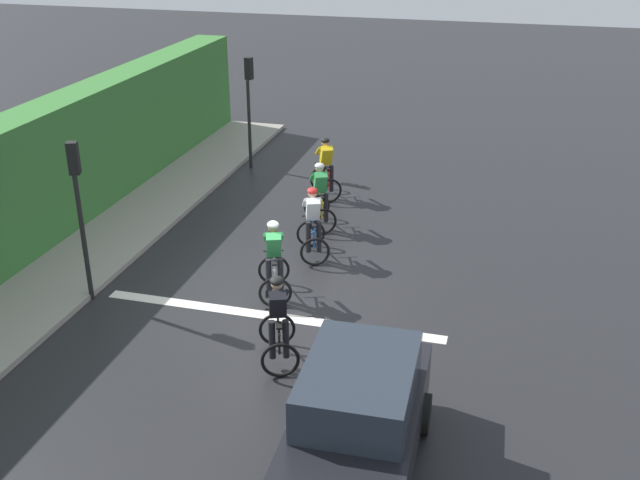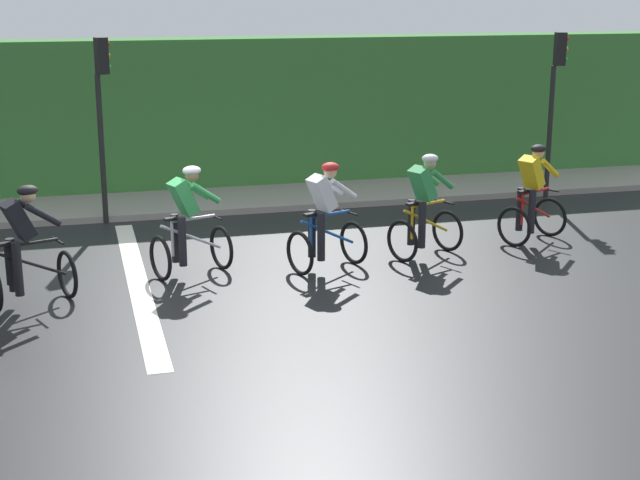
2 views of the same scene
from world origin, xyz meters
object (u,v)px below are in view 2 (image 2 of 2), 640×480
Objects in this scene: cyclist_mid at (325,219)px; cyclist_fourth at (188,224)px; traffic_light_far_junction at (555,90)px; cyclist_trailing at (26,249)px; cyclist_lead at (532,196)px; traffic_light_near_crossing at (102,101)px; cyclist_second at (424,208)px.

cyclist_mid is 1.00× the size of cyclist_fourth.
cyclist_fourth is 8.50m from traffic_light_far_junction.
cyclist_trailing is at bearing -67.56° from traffic_light_far_junction.
cyclist_trailing is at bearing -81.08° from cyclist_lead.
cyclist_mid is at bearing 38.19° from traffic_light_near_crossing.
traffic_light_near_crossing reaches higher than cyclist_second.
cyclist_trailing is (1.28, -8.13, 0.00)m from cyclist_lead.
cyclist_fourth is at bearing -66.85° from traffic_light_far_junction.
cyclist_lead is 0.50× the size of traffic_light_near_crossing.
cyclist_mid is 6.83m from traffic_light_far_junction.
cyclist_trailing is at bearing -81.78° from cyclist_second.
cyclist_fourth is 2.43m from cyclist_trailing.
traffic_light_far_junction reaches higher than cyclist_mid.
cyclist_trailing is (0.58, -4.33, 0.00)m from cyclist_mid.
cyclist_second is 1.00× the size of cyclist_fourth.
cyclist_mid is 0.50× the size of traffic_light_far_junction.
cyclist_lead is 1.00× the size of cyclist_fourth.
cyclist_fourth is (0.04, -3.76, 0.00)m from cyclist_second.
traffic_light_near_crossing is at bearing -164.32° from cyclist_fourth.
cyclist_lead is 8.23m from cyclist_trailing.
cyclist_mid is 5.17m from traffic_light_near_crossing.
cyclist_second is 1.00× the size of cyclist_trailing.
cyclist_trailing is 4.87m from traffic_light_near_crossing.
traffic_light_far_junction is at bearing 129.46° from cyclist_second.
traffic_light_far_junction is (0.36, 8.73, 0.00)m from traffic_light_near_crossing.
cyclist_fourth is 4.05m from traffic_light_near_crossing.
cyclist_mid is 2.06m from cyclist_fourth.
traffic_light_near_crossing is at bearing -115.03° from cyclist_lead.
cyclist_second is 1.00× the size of cyclist_mid.
cyclist_lead is 1.00× the size of cyclist_mid.
cyclist_lead and cyclist_mid have the same top height.
traffic_light_near_crossing is 8.74m from traffic_light_far_junction.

